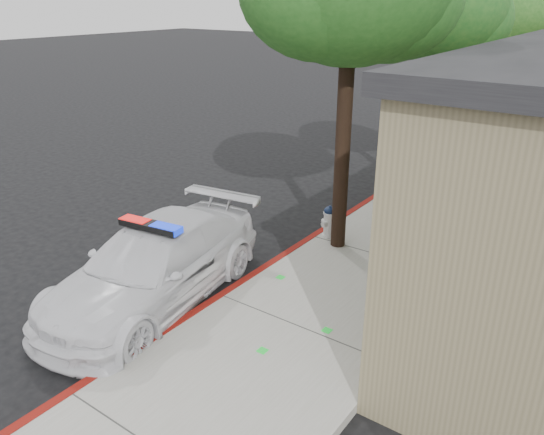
{
  "coord_description": "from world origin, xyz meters",
  "views": [
    {
      "loc": [
        5.42,
        -5.93,
        4.92
      ],
      "look_at": [
        -0.04,
        1.65,
        1.01
      ],
      "focal_mm": 35.18,
      "sensor_mm": 36.0,
      "label": 1
    }
  ],
  "objects_px": {
    "fire_hydrant": "(329,221)",
    "police_car": "(154,265)",
    "street_tree_mid": "(440,12)",
    "street_tree_far": "(508,20)"
  },
  "relations": [
    {
      "from": "street_tree_far",
      "to": "fire_hydrant",
      "type": "bearing_deg",
      "value": -92.07
    },
    {
      "from": "police_car",
      "to": "street_tree_mid",
      "type": "relative_size",
      "value": 0.84
    },
    {
      "from": "fire_hydrant",
      "to": "police_car",
      "type": "bearing_deg",
      "value": -95.03
    },
    {
      "from": "police_car",
      "to": "street_tree_mid",
      "type": "distance_m",
      "value": 8.77
    },
    {
      "from": "street_tree_far",
      "to": "police_car",
      "type": "bearing_deg",
      "value": -96.39
    },
    {
      "from": "fire_hydrant",
      "to": "street_tree_far",
      "type": "distance_m",
      "value": 11.49
    },
    {
      "from": "fire_hydrant",
      "to": "street_tree_mid",
      "type": "height_order",
      "value": "street_tree_mid"
    },
    {
      "from": "fire_hydrant",
      "to": "street_tree_mid",
      "type": "bearing_deg",
      "value": 96.04
    },
    {
      "from": "street_tree_mid",
      "to": "street_tree_far",
      "type": "bearing_deg",
      "value": 90.87
    },
    {
      "from": "street_tree_far",
      "to": "street_tree_mid",
      "type": "bearing_deg",
      "value": -89.13
    }
  ]
}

